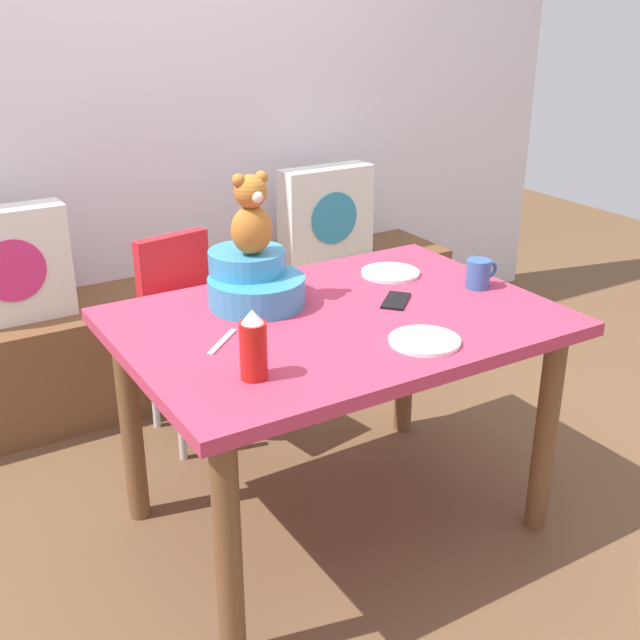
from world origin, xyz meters
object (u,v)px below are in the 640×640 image
at_px(dining_table, 337,347).
at_px(highchair, 193,311).
at_px(pillow_floral_right, 326,215).
at_px(cell_phone, 395,300).
at_px(coffee_mug, 479,274).
at_px(dinner_plate_far, 390,273).
at_px(teddy_bear, 251,216).
at_px(pillow_floral_left, 9,266).
at_px(dinner_plate_near, 425,341).
at_px(infant_seat_teal, 253,281).
at_px(ketchup_bottle, 253,346).

xyz_separation_m(dining_table, highchair, (-0.15, 0.77, -0.11)).
distance_m(pillow_floral_right, cell_phone, 1.27).
relative_size(coffee_mug, cell_phone, 0.83).
distance_m(pillow_floral_right, dinner_plate_far, 1.03).
distance_m(dining_table, highchair, 0.79).
distance_m(teddy_bear, coffee_mug, 0.77).
height_order(pillow_floral_left, dinner_plate_far, pillow_floral_left).
xyz_separation_m(pillow_floral_left, dinner_plate_far, (1.07, -0.97, 0.07)).
xyz_separation_m(dinner_plate_near, dinner_plate_far, (0.25, 0.51, 0.00)).
distance_m(pillow_floral_left, pillow_floral_right, 1.41).
relative_size(pillow_floral_right, teddy_bear, 1.76).
xyz_separation_m(highchair, dinner_plate_far, (0.51, -0.55, 0.22)).
height_order(infant_seat_teal, coffee_mug, infant_seat_teal).
bearing_deg(pillow_floral_left, ketchup_bottle, -77.51).
distance_m(ketchup_bottle, cell_phone, 0.67).
bearing_deg(coffee_mug, pillow_floral_left, 135.46).
height_order(teddy_bear, ketchup_bottle, teddy_bear).
distance_m(infant_seat_teal, dinner_plate_far, 0.52).
height_order(dinner_plate_near, dinner_plate_far, same).
bearing_deg(teddy_bear, pillow_floral_right, 48.26).
relative_size(teddy_bear, cell_phone, 1.74).
height_order(pillow_floral_right, ketchup_bottle, ketchup_bottle).
height_order(infant_seat_teal, cell_phone, infant_seat_teal).
bearing_deg(infant_seat_teal, coffee_mug, -20.56).
relative_size(pillow_floral_left, teddy_bear, 1.76).
height_order(coffee_mug, dinner_plate_far, coffee_mug).
relative_size(dining_table, teddy_bear, 5.13).
xyz_separation_m(teddy_bear, dinner_plate_far, (0.52, -0.01, -0.27)).
xyz_separation_m(pillow_floral_left, ketchup_bottle, (0.32, -1.42, 0.15)).
relative_size(infant_seat_teal, dinner_plate_near, 1.65).
xyz_separation_m(ketchup_bottle, cell_phone, (0.62, 0.24, -0.08)).
xyz_separation_m(dining_table, teddy_bear, (-0.16, 0.22, 0.38)).
height_order(infant_seat_teal, ketchup_bottle, ketchup_bottle).
xyz_separation_m(dinner_plate_far, cell_phone, (-0.14, -0.21, -0.00)).
height_order(pillow_floral_left, pillow_floral_right, same).
distance_m(ketchup_bottle, coffee_mug, 0.95).
bearing_deg(cell_phone, dinner_plate_far, -74.94).
distance_m(infant_seat_teal, coffee_mug, 0.74).
bearing_deg(dinner_plate_near, coffee_mug, 31.31).
bearing_deg(teddy_bear, dinner_plate_near, -62.80).
bearing_deg(dining_table, pillow_floral_right, 59.69).
relative_size(highchair, infant_seat_teal, 2.39).
xyz_separation_m(highchair, coffee_mug, (0.68, -0.80, 0.27)).
distance_m(dining_table, ketchup_bottle, 0.50).
bearing_deg(teddy_bear, dining_table, -53.74).
bearing_deg(pillow_floral_left, infant_seat_teal, -60.24).
bearing_deg(infant_seat_teal, ketchup_bottle, -116.87).
height_order(infant_seat_teal, dinner_plate_near, infant_seat_teal).
relative_size(pillow_floral_right, infant_seat_teal, 1.33).
bearing_deg(dining_table, ketchup_bottle, -149.24).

